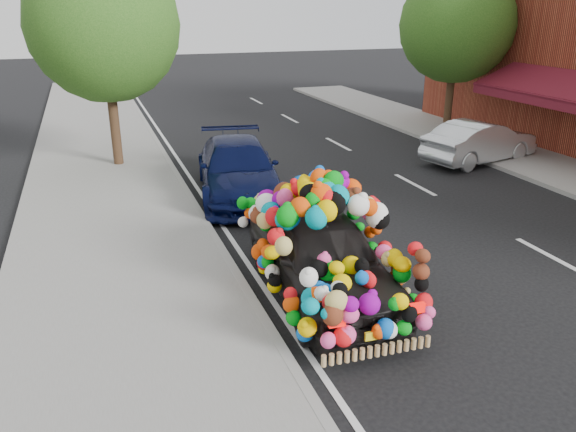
# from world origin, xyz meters

# --- Properties ---
(ground) EXTENTS (100.00, 100.00, 0.00)m
(ground) POSITION_xyz_m (0.00, 0.00, 0.00)
(ground) COLOR black
(ground) RESTS_ON ground
(sidewalk) EXTENTS (4.00, 60.00, 0.12)m
(sidewalk) POSITION_xyz_m (-4.30, 0.00, 0.06)
(sidewalk) COLOR gray
(sidewalk) RESTS_ON ground
(kerb) EXTENTS (0.15, 60.00, 0.13)m
(kerb) POSITION_xyz_m (-2.35, 0.00, 0.07)
(kerb) COLOR gray
(kerb) RESTS_ON ground
(lane_markings) EXTENTS (6.00, 50.00, 0.01)m
(lane_markings) POSITION_xyz_m (3.60, 0.00, 0.01)
(lane_markings) COLOR silver
(lane_markings) RESTS_ON ground
(tree_near_sidewalk) EXTENTS (4.20, 4.20, 6.13)m
(tree_near_sidewalk) POSITION_xyz_m (-3.80, 9.50, 4.02)
(tree_near_sidewalk) COLOR #332114
(tree_near_sidewalk) RESTS_ON ground
(tree_far_b) EXTENTS (4.00, 4.00, 5.90)m
(tree_far_b) POSITION_xyz_m (8.00, 10.00, 3.89)
(tree_far_b) COLOR #332114
(tree_far_b) RESTS_ON ground
(plush_art_car) EXTENTS (2.22, 4.46, 2.08)m
(plush_art_car) POSITION_xyz_m (-1.17, 0.23, 1.06)
(plush_art_car) COLOR black
(plush_art_car) RESTS_ON ground
(navy_sedan) EXTENTS (2.68, 4.98, 1.37)m
(navy_sedan) POSITION_xyz_m (-1.10, 5.75, 0.69)
(navy_sedan) COLOR black
(navy_sedan) RESTS_ON ground
(silver_hatchback) EXTENTS (4.08, 2.20, 1.28)m
(silver_hatchback) POSITION_xyz_m (6.69, 6.39, 0.64)
(silver_hatchback) COLOR silver
(silver_hatchback) RESTS_ON ground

